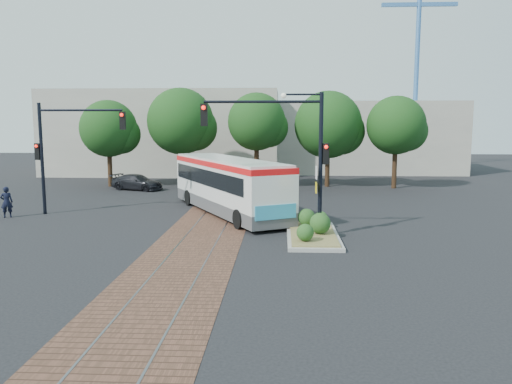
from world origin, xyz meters
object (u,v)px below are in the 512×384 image
(traffic_island, at_px, (313,229))
(parked_car, at_px, (137,182))
(signal_pole_left, at_px, (62,143))
(city_bus, at_px, (228,183))
(officer, at_px, (7,202))
(signal_pole_main, at_px, (292,141))

(traffic_island, bearing_deg, parked_car, 129.06)
(traffic_island, distance_m, signal_pole_left, 14.50)
(city_bus, xyz_separation_m, officer, (-11.45, -1.84, -0.86))
(city_bus, bearing_deg, officer, 160.74)
(traffic_island, bearing_deg, city_bus, 127.89)
(city_bus, distance_m, officer, 11.63)
(signal_pole_main, bearing_deg, parked_car, 126.94)
(officer, xyz_separation_m, parked_car, (3.65, 11.22, -0.24))
(traffic_island, height_order, officer, officer)
(signal_pole_left, bearing_deg, officer, -155.65)
(signal_pole_left, relative_size, parked_car, 1.51)
(signal_pole_left, bearing_deg, city_bus, 4.29)
(signal_pole_left, height_order, officer, signal_pole_left)
(traffic_island, bearing_deg, signal_pole_main, 174.64)
(officer, bearing_deg, parked_car, -131.81)
(city_bus, height_order, officer, city_bus)
(city_bus, bearing_deg, signal_pole_left, 155.92)
(officer, bearing_deg, signal_pole_left, -179.42)
(signal_pole_main, distance_m, signal_pole_left, 13.14)
(city_bus, relative_size, officer, 6.73)
(signal_pole_main, bearing_deg, officer, 166.23)
(traffic_island, relative_size, signal_pole_main, 0.87)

